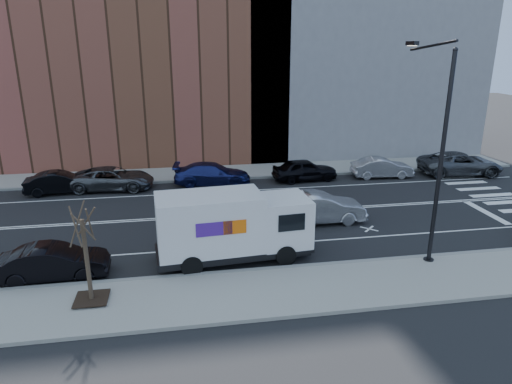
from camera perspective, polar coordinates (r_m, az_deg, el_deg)
name	(u,v)px	position (r m, az deg, el deg)	size (l,w,h in m)	color
ground	(246,214)	(25.89, -1.26, -2.74)	(120.00, 120.00, 0.00)	black
sidewalk_near	(280,291)	(18.01, 2.96, -12.28)	(44.00, 3.60, 0.15)	gray
sidewalk_far	(229,172)	(34.18, -3.44, 2.51)	(44.00, 3.60, 0.15)	gray
curb_near	(270,269)	(19.55, 1.80, -9.65)	(44.00, 0.25, 0.17)	gray
curb_far	(231,179)	(32.46, -3.08, 1.69)	(44.00, 0.25, 0.17)	gray
crosswalk	(500,199)	(32.23, 28.15, -0.73)	(3.00, 14.00, 0.01)	white
road_markings	(246,214)	(25.89, -1.26, -2.73)	(40.00, 8.60, 0.01)	white
bldg_brick	(115,20)	(39.88, -17.17, 19.84)	(26.00, 10.00, 22.00)	brown
streetlight	(436,147)	(20.45, 21.59, 5.23)	(0.44, 4.02, 9.34)	black
street_tree	(88,269)	(17.71, -20.27, -8.96)	(1.20, 1.20, 3.75)	black
fedex_van	(232,225)	(19.96, -2.98, -4.19)	(6.95, 2.85, 3.10)	black
far_parked_b	(60,183)	(31.87, -23.26, 1.10)	(1.51, 4.32, 1.42)	black
far_parked_c	(112,179)	(31.52, -17.50, 1.62)	(2.46, 5.33, 1.48)	#484B4F
far_parked_d	(212,174)	(31.27, -5.50, 2.27)	(2.10, 5.18, 1.50)	navy
far_parked_e	(305,170)	(32.27, 6.11, 2.79)	(1.82, 4.53, 1.54)	black
far_parked_f	(382,168)	(34.10, 15.46, 2.95)	(1.51, 4.34, 1.43)	#A9A9AD
far_parked_g	(460,163)	(36.82, 24.17, 3.27)	(2.73, 5.93, 1.65)	#45484C
driving_sedan	(319,208)	(24.67, 7.86, -1.96)	(1.72, 4.94, 1.63)	#A8A8AC
near_parked_rear_a	(54,262)	(20.47, -23.97, -8.03)	(1.50, 4.31, 1.42)	black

